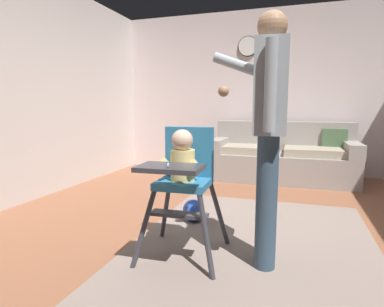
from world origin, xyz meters
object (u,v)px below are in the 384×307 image
Objects in this scene: wall_clock at (248,46)px; sippy_cup at (196,141)px; couch at (282,158)px; high_chair at (184,169)px; adult_standing at (268,127)px; toy_ball at (194,210)px; side_table at (195,153)px.

sippy_cup is at bearing -131.49° from wall_clock.
wall_clock is at bearing -127.50° from couch.
high_chair reaches higher than couch.
sippy_cup is at bearing -167.08° from high_chair.
wall_clock reaches higher than adult_standing.
side_table reaches higher than toy_ball.
couch is 2.88m from high_chair.
side_table is at bearing -132.26° from wall_clock.
wall_clock is at bearing 87.91° from toy_ball.
couch is 1.32m from side_table.
adult_standing is at bearing -79.18° from wall_clock.
adult_standing reaches higher than toy_ball.
wall_clock is (-0.62, 0.48, 1.73)m from couch.
sippy_cup is (-1.27, 2.51, -0.38)m from adult_standing.
sippy_cup is (-0.70, 2.55, -0.07)m from high_chair.
sippy_cup is at bearing -78.47° from couch.
side_table is at bearing -67.60° from adult_standing.
couch reaches higher than toy_ball.
couch is 3.99× the size of side_table.
couch reaches higher than sippy_cup.
toy_ball is at bearing -18.65° from couch.
adult_standing is 3.22× the size of side_table.
side_table is (-0.57, 1.86, 0.27)m from toy_ball.
high_chair is 0.65m from adult_standing.
couch is 6.40× the size of wall_clock.
high_chair is 1.81× the size of side_table.
side_table is (-1.29, -0.26, 0.05)m from couch.
wall_clock is at bearing 47.74° from side_table.
high_chair reaches higher than sippy_cup.
wall_clock reaches higher than side_table.
high_chair is 0.88m from toy_ball.
adult_standing is (0.57, 0.04, 0.31)m from high_chair.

